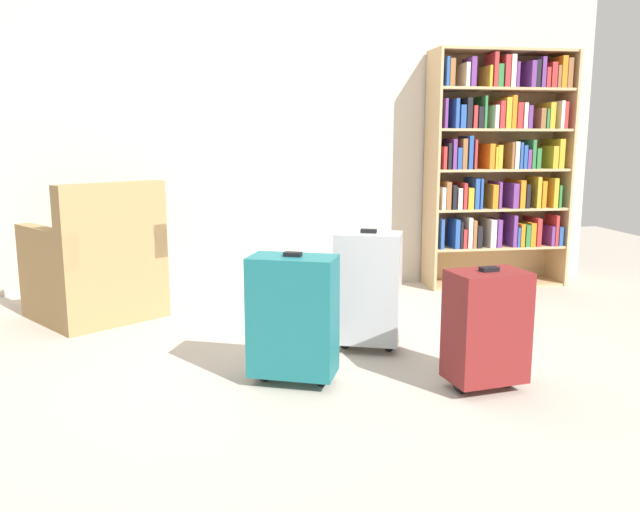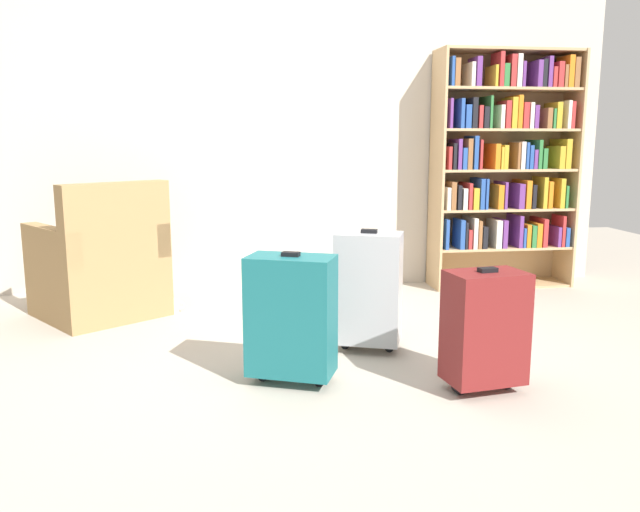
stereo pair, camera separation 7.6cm
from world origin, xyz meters
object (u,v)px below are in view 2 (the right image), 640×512
at_px(mug, 174,306).
at_px(suitcase_silver, 368,288).
at_px(armchair, 101,269).
at_px(suitcase_dark_red, 485,327).
at_px(suitcase_teal, 291,316).
at_px(bookshelf, 504,161).

relative_size(mug, suitcase_silver, 0.18).
bearing_deg(suitcase_silver, armchair, 149.82).
height_order(armchair, suitcase_silver, armchair).
xyz_separation_m(suitcase_dark_red, suitcase_silver, (-0.41, 0.66, 0.05)).
bearing_deg(armchair, suitcase_silver, -30.18).
bearing_deg(suitcase_teal, suitcase_silver, 42.77).
xyz_separation_m(bookshelf, armchair, (-2.98, -0.51, -0.68)).
height_order(bookshelf, suitcase_teal, bookshelf).
height_order(suitcase_teal, suitcase_dark_red, suitcase_teal).
relative_size(bookshelf, armchair, 1.87).
xyz_separation_m(bookshelf, suitcase_silver, (-1.38, -1.44, -0.64)).
bearing_deg(mug, armchair, -179.07).
relative_size(armchair, suitcase_teal, 1.52).
bearing_deg(suitcase_silver, bookshelf, 46.04).
xyz_separation_m(mug, suitcase_dark_red, (1.55, -1.60, 0.26)).
distance_m(armchair, mug, 0.53).
distance_m(armchair, suitcase_teal, 1.77).
distance_m(bookshelf, suitcase_silver, 2.09).
bearing_deg(bookshelf, suitcase_dark_red, -115.04).
bearing_deg(armchair, suitcase_dark_red, -38.40).
distance_m(suitcase_teal, suitcase_dark_red, 0.90).
distance_m(mug, suitcase_teal, 1.55).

